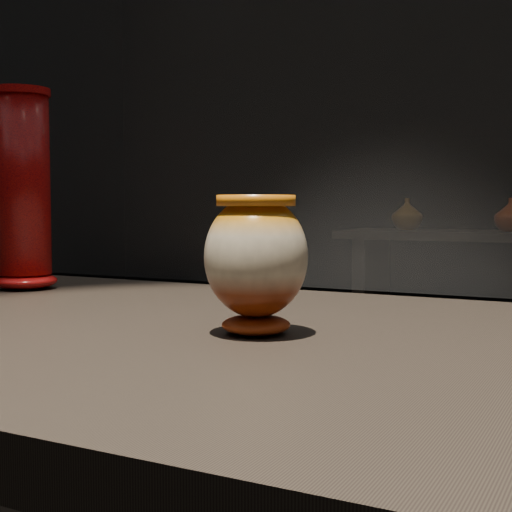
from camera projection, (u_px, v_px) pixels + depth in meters
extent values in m
cube|color=black|center=(175.00, 344.00, 0.88)|extent=(2.00, 0.80, 0.05)
ellipsoid|color=maroon|center=(256.00, 325.00, 0.81)|extent=(0.08, 0.08, 0.02)
ellipsoid|color=beige|center=(256.00, 257.00, 0.80)|extent=(0.13, 0.13, 0.14)
cylinder|color=orange|center=(256.00, 201.00, 0.80)|extent=(0.10, 0.10, 0.01)
ellipsoid|color=red|center=(25.00, 281.00, 1.25)|extent=(0.14, 0.14, 0.03)
cylinder|color=red|center=(23.00, 185.00, 1.23)|extent=(0.11, 0.11, 0.31)
cylinder|color=red|center=(21.00, 92.00, 1.22)|extent=(0.12, 0.12, 0.01)
cube|color=black|center=(371.00, 304.00, 4.50)|extent=(0.08, 0.50, 0.85)
imported|color=#945C15|center=(407.00, 214.00, 4.32)|extent=(0.23, 0.23, 0.19)
imported|color=maroon|center=(511.00, 215.00, 4.05)|extent=(0.26, 0.26, 0.19)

